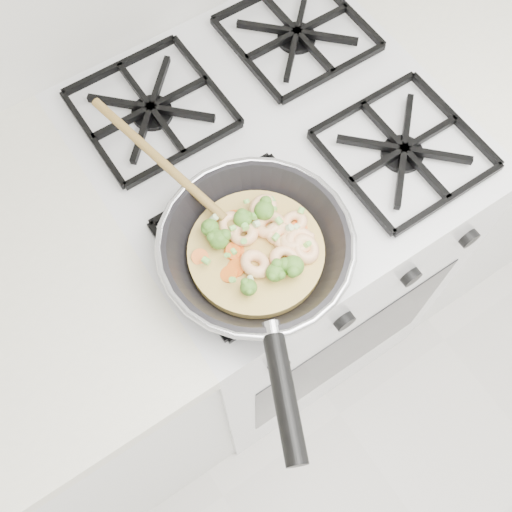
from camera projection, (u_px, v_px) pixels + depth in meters
stove at (270, 247)px, 1.42m from camera, size 0.60×0.60×0.92m
skillet at (257, 250)px, 0.87m from camera, size 0.29×0.60×0.09m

